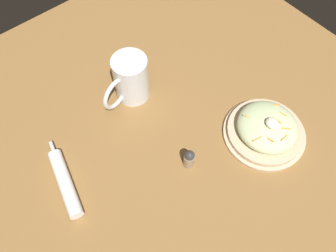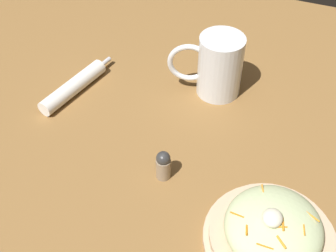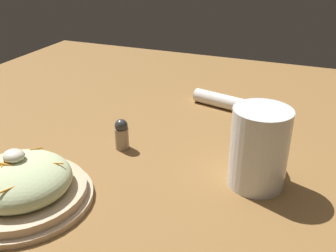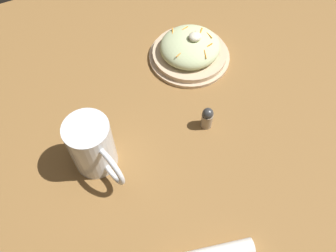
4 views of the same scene
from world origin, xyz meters
name	(u,v)px [view 3 (image 3 of 4)]	position (x,y,z in m)	size (l,w,h in m)	color
ground_plane	(146,146)	(0.00, 0.00, 0.00)	(1.43, 1.43, 0.00)	olive
salad_plate	(21,186)	(0.11, 0.25, 0.03)	(0.23, 0.23, 0.09)	#D1B28E
beer_mug	(258,151)	(-0.24, 0.05, 0.06)	(0.10, 0.16, 0.14)	white
napkin_roll	(228,103)	(-0.11, -0.25, 0.02)	(0.22, 0.08, 0.04)	white
salt_shaker	(122,134)	(0.04, 0.03, 0.03)	(0.03, 0.03, 0.07)	gray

